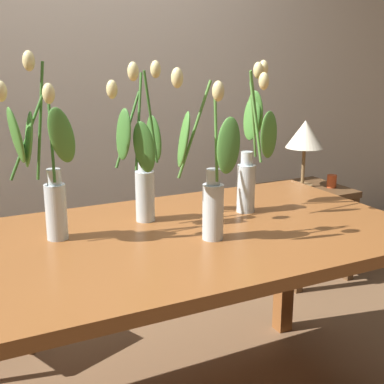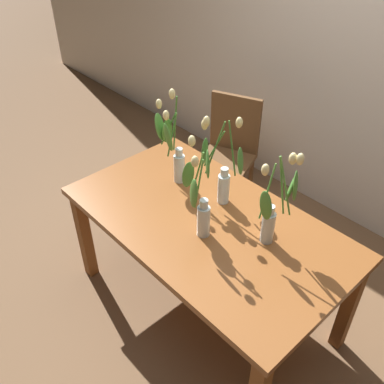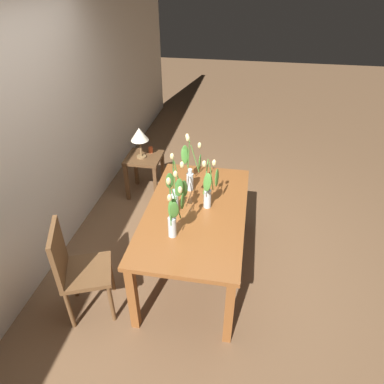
% 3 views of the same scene
% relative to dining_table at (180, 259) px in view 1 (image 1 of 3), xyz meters
% --- Properties ---
extents(room_wall_rear, '(9.00, 0.10, 2.70)m').
position_rel_dining_table_xyz_m(room_wall_rear, '(0.00, 1.51, 0.70)').
color(room_wall_rear, silver).
rests_on(room_wall_rear, ground).
extents(dining_table, '(1.60, 0.90, 0.74)m').
position_rel_dining_table_xyz_m(dining_table, '(0.00, 0.00, 0.00)').
color(dining_table, brown).
rests_on(dining_table, ground).
extents(tulip_vase_0, '(0.22, 0.14, 0.59)m').
position_rel_dining_table_xyz_m(tulip_vase_0, '(-0.40, 0.11, 0.31)').
color(tulip_vase_0, silver).
rests_on(tulip_vase_0, dining_table).
extents(tulip_vase_1, '(0.14, 0.21, 0.56)m').
position_rel_dining_table_xyz_m(tulip_vase_1, '(0.35, 0.11, 0.31)').
color(tulip_vase_1, silver).
rests_on(tulip_vase_1, dining_table).
extents(tulip_vase_2, '(0.19, 0.14, 0.54)m').
position_rel_dining_table_xyz_m(tulip_vase_2, '(0.05, -0.11, 0.27)').
color(tulip_vase_2, silver).
rests_on(tulip_vase_2, dining_table).
extents(tulip_vase_3, '(0.23, 0.23, 0.56)m').
position_rel_dining_table_xyz_m(tulip_vase_3, '(-0.06, 0.17, 0.29)').
color(tulip_vase_3, silver).
rests_on(tulip_vase_3, dining_table).
extents(side_table, '(0.44, 0.44, 0.55)m').
position_rel_dining_table_xyz_m(side_table, '(1.26, 0.88, -0.22)').
color(side_table, brown).
rests_on(side_table, ground).
extents(table_lamp, '(0.22, 0.22, 0.40)m').
position_rel_dining_table_xyz_m(table_lamp, '(1.23, 0.90, 0.21)').
color(table_lamp, olive).
rests_on(table_lamp, side_table).
extents(pillar_candle, '(0.06, 0.06, 0.07)m').
position_rel_dining_table_xyz_m(pillar_candle, '(1.38, 0.82, -0.06)').
color(pillar_candle, '#CC4C23').
rests_on(pillar_candle, side_table).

